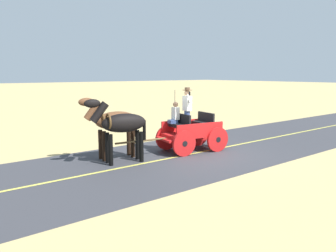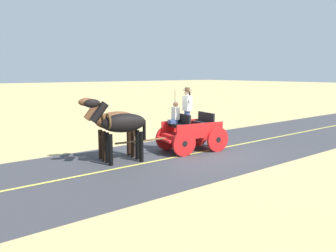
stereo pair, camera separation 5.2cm
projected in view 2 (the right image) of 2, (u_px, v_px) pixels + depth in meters
ground_plane at (200, 152)px, 13.14m from camera, size 200.00×200.00×0.00m
road_surface at (200, 152)px, 13.14m from camera, size 5.85×160.00×0.01m
road_centre_stripe at (200, 152)px, 13.14m from camera, size 0.12×160.00×0.00m
horse_drawn_carriage at (190, 130)px, 13.29m from camera, size 1.76×4.51×2.50m
horse_near_side at (121, 124)px, 11.43m from camera, size 0.86×2.15×2.21m
horse_off_side at (113, 122)px, 12.03m from camera, size 0.77×2.15×2.21m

